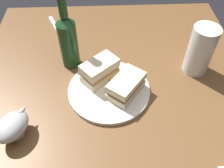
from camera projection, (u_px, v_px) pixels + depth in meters
name	position (u px, v px, depth m)	size (l,w,h in m)	color
dining_table	(114.00, 145.00, 1.06)	(1.01, 0.92, 0.75)	brown
plate	(109.00, 90.00, 0.77)	(0.26, 0.26, 0.01)	silver
sandwich_half_left	(126.00, 86.00, 0.74)	(0.14, 0.13, 0.06)	beige
sandwich_half_right	(100.00, 71.00, 0.77)	(0.13, 0.13, 0.07)	beige
potato_wedge_front	(126.00, 80.00, 0.78)	(0.04, 0.02, 0.02)	#B77F33
potato_wedge_middle	(125.00, 82.00, 0.77)	(0.05, 0.02, 0.02)	#AD702D
potato_wedge_back	(115.00, 77.00, 0.79)	(0.04, 0.02, 0.02)	gold
potato_wedge_left_edge	(128.00, 79.00, 0.78)	(0.04, 0.02, 0.02)	#AD702D
pint_glass	(200.00, 52.00, 0.79)	(0.08, 0.08, 0.17)	white
gravy_boat	(12.00, 126.00, 0.64)	(0.13, 0.11, 0.07)	#B7B7BC
cider_bottle	(68.00, 40.00, 0.78)	(0.06, 0.06, 0.27)	#19421E
fork	(57.00, 28.00, 1.00)	(0.18, 0.02, 0.01)	silver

